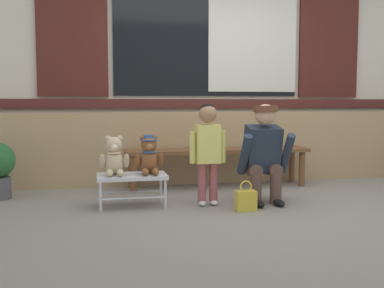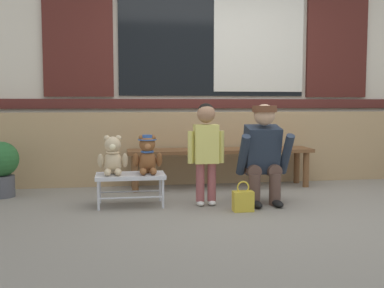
# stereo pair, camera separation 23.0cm
# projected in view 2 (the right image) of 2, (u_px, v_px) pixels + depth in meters

# --- Properties ---
(ground_plane) EXTENTS (60.00, 60.00, 0.00)m
(ground_plane) POSITION_uv_depth(u_px,v_px,m) (253.00, 208.00, 4.28)
(ground_plane) COLOR gray
(brick_low_wall) EXTENTS (8.06, 0.25, 0.85)m
(brick_low_wall) POSITION_uv_depth(u_px,v_px,m) (219.00, 147.00, 5.64)
(brick_low_wall) COLOR tan
(brick_low_wall) RESTS_ON ground
(shop_facade) EXTENTS (8.22, 0.26, 3.52)m
(shop_facade) POSITION_uv_depth(u_px,v_px,m) (212.00, 41.00, 6.03)
(shop_facade) COLOR beige
(shop_facade) RESTS_ON ground
(wooden_bench_long) EXTENTS (2.10, 0.40, 0.44)m
(wooden_bench_long) POSITION_uv_depth(u_px,v_px,m) (220.00, 155.00, 5.28)
(wooden_bench_long) COLOR brown
(wooden_bench_long) RESTS_ON ground
(small_display_bench) EXTENTS (0.64, 0.36, 0.30)m
(small_display_bench) POSITION_uv_depth(u_px,v_px,m) (130.00, 177.00, 4.34)
(small_display_bench) COLOR silver
(small_display_bench) RESTS_ON ground
(teddy_bear_plain) EXTENTS (0.28, 0.26, 0.36)m
(teddy_bear_plain) POSITION_uv_depth(u_px,v_px,m) (113.00, 157.00, 4.30)
(teddy_bear_plain) COLOR #CCB289
(teddy_bear_plain) RESTS_ON small_display_bench
(teddy_bear_with_hat) EXTENTS (0.28, 0.27, 0.36)m
(teddy_bear_with_hat) POSITION_uv_depth(u_px,v_px,m) (147.00, 155.00, 4.35)
(teddy_bear_with_hat) COLOR brown
(teddy_bear_with_hat) RESTS_ON small_display_bench
(child_standing) EXTENTS (0.35, 0.18, 0.96)m
(child_standing) POSITION_uv_depth(u_px,v_px,m) (206.00, 143.00, 4.33)
(child_standing) COLOR #994C4C
(child_standing) RESTS_ON ground
(adult_crouching) EXTENTS (0.50, 0.49, 0.95)m
(adult_crouching) POSITION_uv_depth(u_px,v_px,m) (263.00, 154.00, 4.41)
(adult_crouching) COLOR brown
(adult_crouching) RESTS_ON ground
(handbag_on_ground) EXTENTS (0.18, 0.11, 0.27)m
(handbag_on_ground) POSITION_uv_depth(u_px,v_px,m) (243.00, 201.00, 4.13)
(handbag_on_ground) COLOR gold
(handbag_on_ground) RESTS_ON ground
(potted_plant) EXTENTS (0.36, 0.36, 0.57)m
(potted_plant) POSITION_uv_depth(u_px,v_px,m) (1.00, 166.00, 4.73)
(potted_plant) COLOR #4C4C51
(potted_plant) RESTS_ON ground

